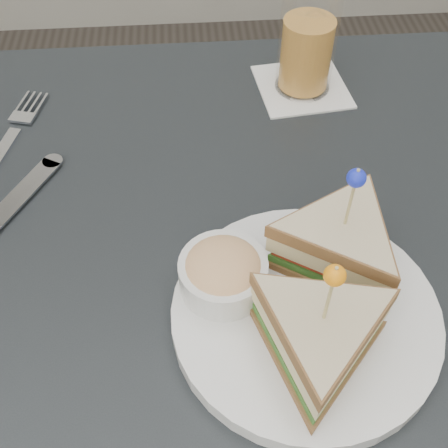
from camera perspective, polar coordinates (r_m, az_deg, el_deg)
table at (r=0.62m, az=-0.86°, el=-8.27°), size 0.80×0.80×0.75m
plate_meal at (r=0.50m, az=9.07°, el=-6.87°), size 0.31×0.31×0.14m
cutlery_fork at (r=0.73m, az=-21.02°, el=8.00°), size 0.07×0.20×0.01m
drink_set at (r=0.74m, az=8.45°, el=17.60°), size 0.13×0.13×0.14m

